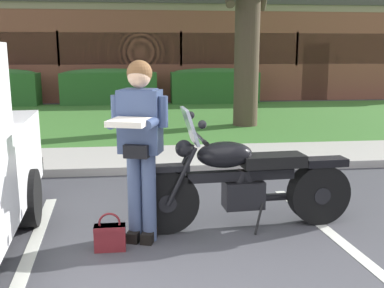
{
  "coord_description": "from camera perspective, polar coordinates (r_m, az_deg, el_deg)",
  "views": [
    {
      "loc": [
        -0.57,
        -2.96,
        1.77
      ],
      "look_at": [
        -0.07,
        1.46,
        0.85
      ],
      "focal_mm": 41.57,
      "sensor_mm": 36.0,
      "label": 1
    }
  ],
  "objects": [
    {
      "name": "hedge_center_left",
      "position": [
        15.28,
        -10.55,
        7.3
      ],
      "size": [
        3.16,
        0.9,
        1.24
      ],
      "color": "#336B2D",
      "rests_on": "ground"
    },
    {
      "name": "grass_lawn",
      "position": [
        11.78,
        -3.6,
        3.17
      ],
      "size": [
        60.0,
        7.15,
        0.06
      ],
      "primitive_type": "cube",
      "color": "#3D752D",
      "rests_on": "ground"
    },
    {
      "name": "brick_building",
      "position": [
        21.87,
        -2.76,
        11.83
      ],
      "size": [
        25.36,
        11.6,
        3.65
      ],
      "color": "#93513D",
      "rests_on": "ground"
    },
    {
      "name": "rider_person",
      "position": [
        4.1,
        -6.72,
        0.86
      ],
      "size": [
        0.55,
        0.65,
        1.7
      ],
      "color": "black",
      "rests_on": "ground"
    },
    {
      "name": "stall_stripe_1",
      "position": [
        4.09,
        22.83,
        -14.89
      ],
      "size": [
        0.43,
        4.4,
        0.01
      ],
      "primitive_type": "cube",
      "rotation": [
        0.0,
        0.0,
        0.07
      ],
      "color": "silver",
      "rests_on": "ground"
    },
    {
      "name": "hedge_center_right",
      "position": [
        15.45,
        2.91,
        7.53
      ],
      "size": [
        2.98,
        0.9,
        1.24
      ],
      "color": "#336B2D",
      "rests_on": "ground"
    },
    {
      "name": "concrete_walk",
      "position": [
        7.53,
        -1.94,
        -1.6
      ],
      "size": [
        60.0,
        1.5,
        0.08
      ],
      "primitive_type": "cube",
      "color": "#B7B2A8",
      "rests_on": "ground"
    },
    {
      "name": "curb_strip",
      "position": [
        6.7,
        -1.36,
        -3.1
      ],
      "size": [
        60.0,
        0.2,
        0.12
      ],
      "primitive_type": "cube",
      "color": "#B7B2A8",
      "rests_on": "ground"
    },
    {
      "name": "handbag",
      "position": [
        4.18,
        -10.49,
        -11.43
      ],
      "size": [
        0.28,
        0.13,
        0.36
      ],
      "color": "maroon",
      "rests_on": "ground"
    },
    {
      "name": "motorcycle",
      "position": [
        4.56,
        7.81,
        -4.76
      ],
      "size": [
        2.24,
        0.82,
        1.26
      ],
      "color": "black",
      "rests_on": "ground"
    }
  ]
}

